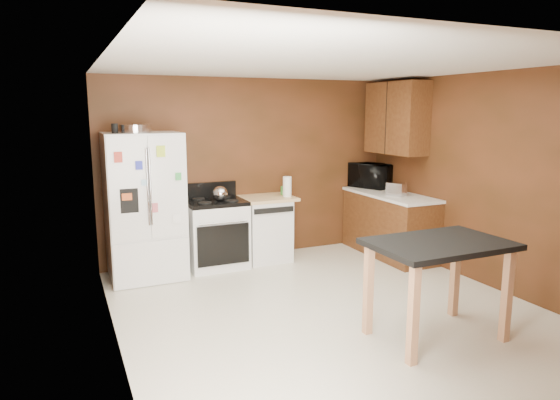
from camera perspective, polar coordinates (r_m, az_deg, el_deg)
floor at (r=5.36m, az=5.62°, el=-12.43°), size 4.50×4.50×0.00m
ceiling at (r=4.97m, az=6.14°, el=15.22°), size 4.50×4.50×0.00m
wall_back at (r=7.04m, az=-3.27°, el=3.59°), size 4.20×0.00×4.20m
wall_front at (r=3.31m, az=25.68°, el=-5.04°), size 4.20×0.00×4.20m
wall_left at (r=4.38m, az=-18.71°, el=-1.00°), size 0.00×4.50×4.50m
wall_right at (r=6.32m, az=22.65°, el=2.06°), size 0.00×4.50×4.50m
roasting_pan at (r=6.20m, az=-16.21°, el=7.85°), size 0.38×0.38×0.10m
pen_cup at (r=6.10m, az=-18.37°, el=7.77°), size 0.07×0.07×0.11m
kettle at (r=6.51m, az=-6.85°, el=0.75°), size 0.19×0.19×0.19m
paper_towel at (r=6.84m, az=0.82°, el=1.54°), size 0.15×0.15×0.28m
green_canister at (r=7.01m, az=0.51°, el=1.10°), size 0.14×0.14×0.12m
toaster at (r=7.04m, az=13.16°, el=1.20°), size 0.24×0.29×0.18m
microwave at (r=7.71m, az=10.24°, el=2.66°), size 0.60×0.71×0.33m
refrigerator at (r=6.33m, az=-15.20°, el=-0.71°), size 0.90×0.80×1.80m
gas_range at (r=6.68m, az=-7.36°, el=-3.73°), size 0.76×0.68×1.10m
dishwasher at (r=6.93m, az=-1.70°, el=-3.20°), size 0.78×0.63×0.89m
right_cabinets at (r=7.29m, az=12.61°, el=0.88°), size 0.63×1.58×2.45m
island at (r=4.72m, az=17.67°, el=-6.17°), size 1.23×0.82×0.91m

